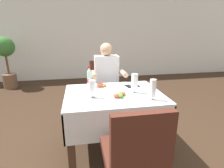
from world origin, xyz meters
name	(u,v)px	position (x,y,z in m)	size (l,w,h in m)	color
ground_plane	(125,150)	(0.00, 0.00, 0.00)	(11.00, 11.00, 0.00)	#382619
back_wall	(95,33)	(0.00, 3.66, 1.36)	(11.00, 0.12, 2.73)	white
main_dining_table	(114,107)	(-0.13, 0.05, 0.57)	(1.10, 0.85, 0.75)	white
chair_far_diner_seat	(104,87)	(-0.13, 0.87, 0.55)	(0.44, 0.50, 0.97)	#4C2319
chair_near_camera_side	(134,154)	(-0.13, -0.76, 0.55)	(0.44, 0.50, 0.97)	#4C2319
seated_diner_far	(107,80)	(-0.10, 0.76, 0.71)	(0.50, 0.46, 1.26)	#282D42
plate_near_camera	(120,97)	(-0.10, -0.12, 0.76)	(0.26, 0.26, 0.06)	white
plate_far_diner	(103,86)	(-0.23, 0.28, 0.77)	(0.23, 0.23, 0.07)	white
beer_glass_left	(153,90)	(0.22, -0.22, 0.86)	(0.07, 0.07, 0.22)	white
beer_glass_middle	(92,88)	(-0.39, -0.05, 0.85)	(0.07, 0.07, 0.20)	white
beer_glass_right	(134,83)	(0.10, 0.02, 0.86)	(0.07, 0.07, 0.23)	white
cola_bottle_primary	(90,78)	(-0.39, 0.32, 0.87)	(0.06, 0.06, 0.28)	silver
napkin_cutlery_set	(132,86)	(0.16, 0.27, 0.75)	(0.19, 0.20, 0.01)	black
potted_plant_corner	(6,56)	(-2.29, 2.97, 0.82)	(0.48, 0.48, 1.29)	brown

